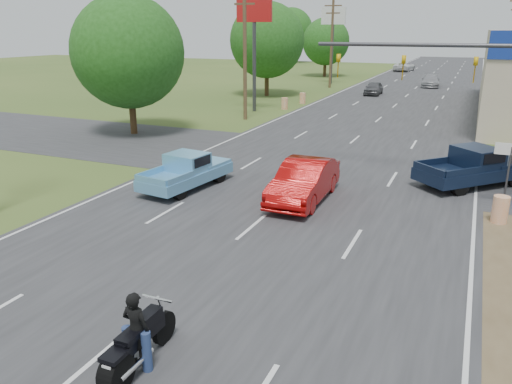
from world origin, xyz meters
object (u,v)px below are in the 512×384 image
at_px(motorcycle, 135,347).
at_px(distant_car_grey, 374,88).
at_px(red_convertible, 304,181).
at_px(distant_car_silver, 431,81).
at_px(distant_car_white, 404,67).
at_px(navy_pickup, 476,166).
at_px(rider, 136,333).
at_px(blue_pickup, 188,170).

xyz_separation_m(motorcycle, distant_car_grey, (-4.39, 47.34, 0.14)).
bearing_deg(red_convertible, distant_car_silver, 88.51).
height_order(red_convertible, distant_car_white, red_convertible).
bearing_deg(distant_car_white, distant_car_grey, 99.73).
height_order(motorcycle, navy_pickup, navy_pickup).
xyz_separation_m(red_convertible, distant_car_grey, (-4.15, 35.85, -0.13)).
xyz_separation_m(rider, navy_pickup, (6.09, 16.50, 0.06)).
distance_m(motorcycle, blue_pickup, 12.46).
bearing_deg(rider, motorcycle, 90.00).
bearing_deg(distant_car_white, distant_car_silver, 112.54).
bearing_deg(navy_pickup, red_convertible, -98.03).
height_order(blue_pickup, distant_car_silver, blue_pickup).
relative_size(motorcycle, navy_pickup, 0.46).
distance_m(motorcycle, rider, 0.29).
distance_m(red_convertible, distant_car_silver, 46.30).
bearing_deg(motorcycle, red_convertible, 90.82).
relative_size(rider, distant_car_silver, 0.33).
height_order(motorcycle, blue_pickup, blue_pickup).
height_order(red_convertible, blue_pickup, red_convertible).
distance_m(motorcycle, navy_pickup, 17.66).
bearing_deg(red_convertible, motorcycle, -89.41).
bearing_deg(blue_pickup, motorcycle, -56.48).
bearing_deg(navy_pickup, motorcycle, -66.98).
bearing_deg(distant_car_grey, motorcycle, -86.24).
distance_m(red_convertible, blue_pickup, 5.24).
distance_m(distant_car_grey, distant_car_white, 33.40).
relative_size(motorcycle, rider, 1.46).
relative_size(blue_pickup, navy_pickup, 0.93).
relative_size(navy_pickup, distant_car_grey, 1.29).
distance_m(navy_pickup, distant_car_white, 65.22).
bearing_deg(distant_car_grey, blue_pickup, -93.27).
bearing_deg(blue_pickup, navy_pickup, 32.40).
bearing_deg(navy_pickup, rider, -67.06).
bearing_deg(rider, red_convertible, -89.17).
xyz_separation_m(red_convertible, distant_car_white, (-5.58, 69.22, -0.06)).
distance_m(navy_pickup, distant_car_silver, 41.59).
relative_size(red_convertible, distant_car_silver, 0.99).
height_order(navy_pickup, distant_car_silver, navy_pickup).
xyz_separation_m(red_convertible, blue_pickup, (-5.23, -0.30, -0.04)).
relative_size(blue_pickup, distant_car_silver, 0.96).
bearing_deg(motorcycle, rider, 90.00).
distance_m(red_convertible, distant_car_grey, 36.09).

